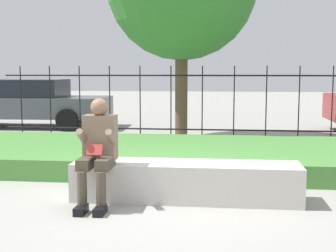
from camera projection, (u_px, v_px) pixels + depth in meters
The scene contains 6 objects.
ground_plane at pixel (161, 199), 5.82m from camera, with size 60.00×60.00×0.00m, color #9E9B93.
stone_bench at pixel (186, 183), 5.77m from camera, with size 2.79×0.59×0.47m.
person_seated_reader at pixel (98, 147), 5.49m from camera, with size 0.42×0.73×1.27m.
grass_berm at pixel (177, 155), 7.97m from camera, with size 10.01×2.99×0.31m.
iron_fence at pixel (187, 104), 9.95m from camera, with size 8.01×0.03×1.69m.
car_parked_left at pixel (23, 102), 13.18m from camera, with size 4.75×1.95×1.35m.
Camera 1 is at (0.71, -5.63, 1.59)m, focal length 50.00 mm.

